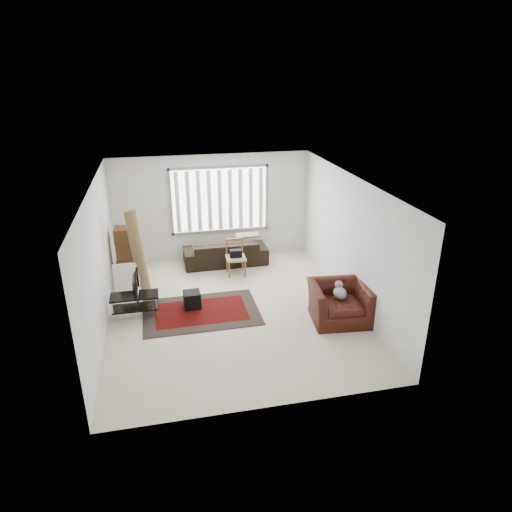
{
  "coord_description": "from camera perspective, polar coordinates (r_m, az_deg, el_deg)",
  "views": [
    {
      "loc": [
        -1.3,
        -8.23,
        4.7
      ],
      "look_at": [
        0.56,
        0.3,
        1.05
      ],
      "focal_mm": 32.0,
      "sensor_mm": 36.0,
      "label": 1
    }
  ],
  "objects": [
    {
      "name": "room",
      "position": [
        9.32,
        -3.47,
        4.25
      ],
      "size": [
        6.0,
        6.02,
        2.71
      ],
      "color": "beige",
      "rests_on": "ground"
    },
    {
      "name": "persian_rug",
      "position": [
        9.53,
        -6.87,
        -6.95
      ],
      "size": [
        2.36,
        1.58,
        0.02
      ],
      "color": "black",
      "rests_on": "ground"
    },
    {
      "name": "tv_stand",
      "position": [
        9.51,
        -14.9,
        -5.43
      ],
      "size": [
        0.95,
        0.43,
        0.47
      ],
      "color": "black",
      "rests_on": "ground"
    },
    {
      "name": "tv",
      "position": [
        9.35,
        -15.12,
        -3.52
      ],
      "size": [
        0.1,
        0.77,
        0.44
      ],
      "primitive_type": "imported",
      "rotation": [
        0.0,
        0.0,
        1.57
      ],
      "color": "black",
      "rests_on": "tv_stand"
    },
    {
      "name": "subwoofer",
      "position": [
        9.65,
        -8.0,
        -5.41
      ],
      "size": [
        0.35,
        0.35,
        0.34
      ],
      "primitive_type": "cube",
      "rotation": [
        0.0,
        0.0,
        0.03
      ],
      "color": "black",
      "rests_on": "persian_rug"
    },
    {
      "name": "moving_boxes",
      "position": [
        11.04,
        -15.76,
        0.0
      ],
      "size": [
        0.54,
        0.5,
        1.29
      ],
      "color": "#57381B",
      "rests_on": "ground"
    },
    {
      "name": "white_flatpack",
      "position": [
        10.44,
        -15.86,
        -2.81
      ],
      "size": [
        0.57,
        0.25,
        0.71
      ],
      "primitive_type": "cube",
      "rotation": [
        -0.17,
        0.0,
        0.08
      ],
      "color": "silver",
      "rests_on": "ground"
    },
    {
      "name": "rolled_rug",
      "position": [
        10.37,
        -14.58,
        0.52
      ],
      "size": [
        0.53,
        0.62,
        1.83
      ],
      "primitive_type": "cylinder",
      "rotation": [
        -0.16,
        0.0,
        0.57
      ],
      "color": "brown",
      "rests_on": "ground"
    },
    {
      "name": "sofa",
      "position": [
        11.61,
        -3.85,
        0.93
      ],
      "size": [
        2.11,
        0.92,
        0.81
      ],
      "primitive_type": "imported",
      "rotation": [
        0.0,
        0.0,
        3.14
      ],
      "color": "black",
      "rests_on": "ground"
    },
    {
      "name": "side_chair",
      "position": [
        10.98,
        -2.56,
        0.02
      ],
      "size": [
        0.47,
        0.47,
        0.86
      ],
      "rotation": [
        0.0,
        0.0,
        -0.02
      ],
      "color": "#988463",
      "rests_on": "ground"
    },
    {
      "name": "armchair",
      "position": [
        9.17,
        10.49,
        -5.43
      ],
      "size": [
        1.26,
        1.13,
        0.86
      ],
      "rotation": [
        0.0,
        0.0,
        -0.1
      ],
      "color": "#39130B",
      "rests_on": "ground"
    }
  ]
}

